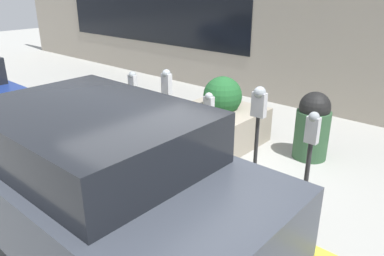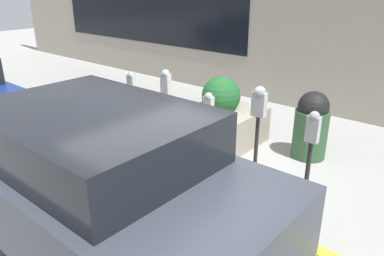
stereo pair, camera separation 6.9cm
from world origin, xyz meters
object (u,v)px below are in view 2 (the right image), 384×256
Objects in this scene: parking_meter_nearest at (311,144)px; trash_bin at (311,125)px; planter_box at (220,117)px; parking_meter_second at (258,114)px; parking_meter_farthest at (133,102)px; parking_meter_fourth at (166,95)px; parked_car_middle at (89,173)px; parking_meter_middle at (208,127)px.

parking_meter_nearest is 1.22× the size of trash_bin.
planter_box reaches higher than trash_bin.
parking_meter_farthest is at bearing 0.84° from parking_meter_second.
parking_meter_fourth is 0.85m from parking_meter_farthest.
parking_meter_second is at bearing 87.57° from trash_bin.
parking_meter_nearest is 0.91× the size of parking_meter_fourth.
parking_meter_nearest is 1.82m from trash_bin.
parked_car_middle is (0.85, 2.02, -0.33)m from parking_meter_second.
parking_meter_second reaches higher than trash_bin.
parking_meter_fourth is 2.42m from trash_bin.
parking_meter_second reaches higher than parking_meter_middle.
parking_meter_fourth reaches higher than parking_meter_nearest.
parked_car_middle is (-0.76, 1.98, -0.27)m from parking_meter_fourth.
parking_meter_farthest is 0.98× the size of planter_box.
parking_meter_second is 1.36× the size of trash_bin.
parking_meter_farthest is at bearing -0.04° from parking_meter_fourth.
parked_car_middle is at bearing 111.01° from parking_meter_fourth.
parking_meter_second is 2.06m from planter_box.
parking_meter_second is at bearing -178.72° from parking_meter_fourth.
parking_meter_fourth reaches higher than parking_meter_middle.
parking_meter_middle is at bearing -0.44° from parking_meter_nearest.
trash_bin is at bearing -166.03° from planter_box.
parking_meter_nearest is 2.56m from parked_car_middle.
parking_meter_nearest is at bearing -179.75° from parking_meter_farthest.
parked_car_middle is (-0.63, 3.25, 0.41)m from planter_box.
parking_meter_middle is 2.01m from parked_car_middle.
parking_meter_fourth reaches higher than trash_bin.
parking_meter_middle is (0.80, 0.01, -0.38)m from parking_meter_second.
parking_meter_second is 1.12× the size of parking_meter_farthest.
parking_meter_farthest is (0.80, -0.00, -0.28)m from parking_meter_fourth.
parking_meter_nearest is at bearing -128.56° from parked_car_middle.
parking_meter_nearest is 0.90× the size of parking_meter_second.
parked_car_middle is at bearing 101.00° from planter_box.
parking_meter_nearest is at bearing 112.31° from trash_bin.
parking_meter_fourth is at bearing 84.19° from planter_box.
planter_box is at bearing -39.69° from parking_meter_second.
parking_meter_nearest reaches higher than parking_meter_middle.
parking_meter_farthest reaches higher than parking_meter_middle.
parking_meter_second reaches higher than parking_meter_farthest.
parking_meter_middle reaches higher than planter_box.
parking_meter_second is at bearing 140.31° from planter_box.
parked_car_middle is at bearing 88.61° from parking_meter_middle.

